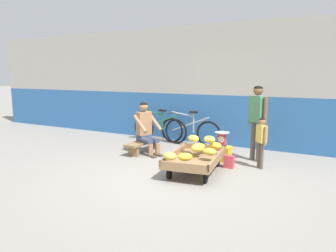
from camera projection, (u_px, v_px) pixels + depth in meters
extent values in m
plane|color=gray|center=(168.00, 176.00, 5.50)|extent=(80.00, 80.00, 0.00)
cube|color=#2D609E|center=(223.00, 120.00, 7.94)|extent=(16.00, 0.30, 1.25)
cube|color=#A8A399|center=(225.00, 60.00, 7.70)|extent=(16.00, 0.30, 1.71)
cube|color=#8E6B47|center=(195.00, 160.00, 5.70)|extent=(1.04, 1.55, 0.05)
cube|color=#8E6B47|center=(174.00, 154.00, 5.82)|extent=(0.25, 1.43, 0.10)
cube|color=#8E6B47|center=(217.00, 158.00, 5.55)|extent=(0.25, 1.43, 0.10)
cube|color=#8E6B47|center=(204.00, 147.00, 6.33)|extent=(0.84, 0.16, 0.10)
cube|color=#8E6B47|center=(184.00, 166.00, 5.04)|extent=(0.84, 0.16, 0.10)
cylinder|color=black|center=(186.00, 159.00, 6.29)|extent=(0.08, 0.19, 0.18)
cylinder|color=black|center=(218.00, 162.00, 6.08)|extent=(0.08, 0.19, 0.18)
cylinder|color=black|center=(169.00, 174.00, 5.36)|extent=(0.08, 0.19, 0.18)
cylinder|color=black|center=(206.00, 178.00, 5.15)|extent=(0.08, 0.19, 0.18)
ellipsoid|color=yellow|center=(215.00, 146.00, 5.96)|extent=(0.24, 0.18, 0.13)
ellipsoid|color=gold|center=(197.00, 149.00, 5.72)|extent=(0.29, 0.27, 0.13)
ellipsoid|color=gold|center=(185.00, 157.00, 5.15)|extent=(0.30, 0.29, 0.13)
ellipsoid|color=yellow|center=(170.00, 156.00, 5.20)|extent=(0.26, 0.21, 0.13)
ellipsoid|color=gold|center=(210.00, 152.00, 5.49)|extent=(0.25, 0.19, 0.13)
ellipsoid|color=gold|center=(199.00, 147.00, 5.88)|extent=(0.30, 0.29, 0.13)
ellipsoid|color=yellow|center=(209.00, 139.00, 5.91)|extent=(0.29, 0.26, 0.13)
ellipsoid|color=yellow|center=(193.00, 138.00, 5.95)|extent=(0.29, 0.26, 0.13)
cube|color=olive|center=(144.00, 142.00, 7.13)|extent=(0.36, 1.12, 0.05)
cube|color=olive|center=(154.00, 144.00, 7.48)|extent=(0.24, 0.09, 0.22)
cube|color=olive|center=(134.00, 151.00, 6.83)|extent=(0.24, 0.09, 0.22)
cylinder|color=#9E704C|center=(158.00, 149.00, 6.89)|extent=(0.10, 0.10, 0.27)
cube|color=#4C3D2D|center=(159.00, 155.00, 6.86)|extent=(0.24, 0.17, 0.04)
cylinder|color=#38425B|center=(152.00, 140.00, 7.02)|extent=(0.42, 0.28, 0.13)
cylinder|color=#9E704C|center=(151.00, 151.00, 6.78)|extent=(0.10, 0.10, 0.27)
cube|color=#4C3D2D|center=(152.00, 156.00, 6.75)|extent=(0.24, 0.17, 0.04)
cylinder|color=#38425B|center=(146.00, 141.00, 6.91)|extent=(0.42, 0.28, 0.13)
cube|color=#38425B|center=(144.00, 138.00, 7.12)|extent=(0.32, 0.35, 0.14)
cube|color=#9E704C|center=(144.00, 123.00, 7.06)|extent=(0.30, 0.37, 0.52)
cylinder|color=#9E704C|center=(155.00, 122.00, 7.05)|extent=(0.46, 0.26, 0.36)
cylinder|color=#9E704C|center=(140.00, 124.00, 6.81)|extent=(0.46, 0.26, 0.36)
sphere|color=#9E704C|center=(144.00, 107.00, 7.00)|extent=(0.19, 0.19, 0.19)
ellipsoid|color=black|center=(144.00, 104.00, 6.99)|extent=(0.17, 0.17, 0.09)
cube|color=gold|center=(222.00, 153.00, 6.49)|extent=(0.36, 0.28, 0.30)
cylinder|color=#28282D|center=(222.00, 145.00, 6.47)|extent=(0.20, 0.20, 0.03)
cube|color=#C6384C|center=(222.00, 139.00, 6.44)|extent=(0.16, 0.10, 0.24)
cylinder|color=white|center=(221.00, 139.00, 6.40)|extent=(0.13, 0.01, 0.13)
cylinder|color=#B2B5BA|center=(222.00, 132.00, 6.42)|extent=(0.30, 0.30, 0.01)
torus|color=black|center=(144.00, 128.00, 8.56)|extent=(0.64, 0.10, 0.64)
torus|color=black|center=(176.00, 131.00, 8.02)|extent=(0.64, 0.10, 0.64)
cylinder|color=#236B3D|center=(159.00, 122.00, 8.26)|extent=(1.03, 0.12, 0.43)
cylinder|color=#236B3D|center=(163.00, 121.00, 8.20)|extent=(0.04, 0.04, 0.48)
cylinder|color=#236B3D|center=(153.00, 112.00, 8.33)|extent=(0.62, 0.08, 0.12)
cube|color=black|center=(163.00, 110.00, 8.15)|extent=(0.21, 0.12, 0.05)
cylinder|color=black|center=(144.00, 111.00, 8.49)|extent=(0.07, 0.48, 0.03)
torus|color=black|center=(172.00, 130.00, 8.17)|extent=(0.64, 0.07, 0.64)
torus|color=black|center=(209.00, 134.00, 7.67)|extent=(0.64, 0.07, 0.64)
cylinder|color=#9EA0A5|center=(190.00, 124.00, 7.89)|extent=(1.03, 0.07, 0.43)
cylinder|color=#9EA0A5|center=(194.00, 123.00, 7.83)|extent=(0.04, 0.04, 0.48)
cylinder|color=#9EA0A5|center=(183.00, 114.00, 7.95)|extent=(0.62, 0.06, 0.12)
cube|color=black|center=(194.00, 112.00, 7.79)|extent=(0.20, 0.11, 0.05)
cylinder|color=black|center=(172.00, 113.00, 8.10)|extent=(0.04, 0.48, 0.03)
cylinder|color=brown|center=(259.00, 142.00, 6.37)|extent=(0.10, 0.10, 0.80)
cylinder|color=brown|center=(253.00, 141.00, 6.50)|extent=(0.10, 0.10, 0.80)
cube|color=#427A56|center=(257.00, 109.00, 6.33)|extent=(0.38, 0.34, 0.52)
cylinder|color=brown|center=(265.00, 111.00, 6.15)|extent=(0.07, 0.07, 0.56)
cylinder|color=brown|center=(250.00, 109.00, 6.51)|extent=(0.07, 0.07, 0.56)
sphere|color=brown|center=(258.00, 91.00, 6.26)|extent=(0.19, 0.19, 0.19)
ellipsoid|color=black|center=(258.00, 88.00, 6.26)|extent=(0.17, 0.17, 0.09)
cylinder|color=brown|center=(262.00, 156.00, 5.89)|extent=(0.06, 0.06, 0.50)
cylinder|color=brown|center=(259.00, 155.00, 5.99)|extent=(0.06, 0.06, 0.50)
cube|color=gold|center=(261.00, 134.00, 5.87)|extent=(0.23, 0.23, 0.32)
cylinder|color=#9E704C|center=(265.00, 136.00, 5.75)|extent=(0.04, 0.04, 0.35)
cylinder|color=#9E704C|center=(258.00, 133.00, 6.00)|extent=(0.04, 0.04, 0.35)
sphere|color=#9E704C|center=(262.00, 121.00, 5.83)|extent=(0.12, 0.12, 0.12)
ellipsoid|color=black|center=(262.00, 119.00, 5.83)|extent=(0.11, 0.11, 0.05)
cube|color=#D13D4C|center=(229.00, 162.00, 5.98)|extent=(0.18, 0.12, 0.24)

